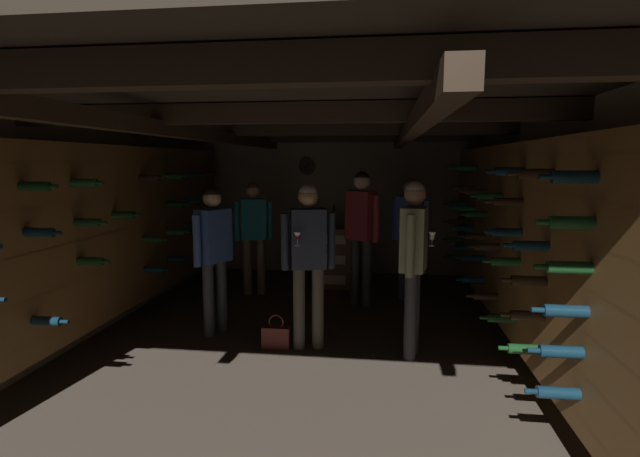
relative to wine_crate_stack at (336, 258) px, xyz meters
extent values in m
plane|color=#473D33|center=(-0.12, -2.22, -0.45)|extent=(8.40, 8.40, 0.00)
cube|color=gray|center=(-0.12, 1.01, 0.73)|extent=(4.72, 0.06, 2.35)
cube|color=gray|center=(-2.45, -2.22, 0.73)|extent=(0.06, 6.40, 2.35)
cube|color=gray|center=(2.21, -2.22, 0.73)|extent=(0.06, 6.40, 2.35)
cube|color=black|center=(-0.12, -2.22, 1.93)|extent=(4.72, 6.52, 0.06)
cube|color=#2D2116|center=(-0.12, -5.02, 1.81)|extent=(4.60, 0.14, 0.16)
cube|color=#2D2116|center=(-0.12, -3.16, 1.81)|extent=(4.60, 0.14, 0.16)
cube|color=#2D2116|center=(-0.12, -1.29, 1.81)|extent=(4.60, 0.14, 0.16)
cube|color=#2D2116|center=(-0.12, 0.58, 1.81)|extent=(4.60, 0.14, 0.16)
cube|color=#2D2116|center=(-1.16, -2.22, 1.70)|extent=(0.12, 6.40, 0.12)
cube|color=#2D2116|center=(0.91, -2.22, 1.70)|extent=(0.12, 6.40, 0.12)
cylinder|color=white|center=(-0.59, 0.96, 1.35)|extent=(0.26, 0.02, 0.26)
cylinder|color=#2D2314|center=(-0.59, 0.95, 1.35)|extent=(0.28, 0.01, 0.28)
cube|color=black|center=(-0.59, 0.95, 1.35)|extent=(0.09, 0.01, 0.03)
cube|color=black|center=(-0.59, 0.94, 1.35)|extent=(0.11, 0.01, 0.11)
cube|color=brown|center=(-2.26, -2.07, 0.70)|extent=(0.32, 5.50, 1.80)
cylinder|color=#0F2838|center=(-2.00, -3.61, 0.16)|extent=(0.28, 0.07, 0.07)
cylinder|color=#0F2838|center=(-1.83, -3.61, 0.16)|extent=(0.07, 0.03, 0.03)
cylinder|color=#0F2838|center=(-2.00, -1.78, 0.16)|extent=(0.28, 0.07, 0.07)
cylinder|color=#0F2838|center=(-1.83, -1.78, 0.16)|extent=(0.07, 0.03, 0.03)
cylinder|color=#0F2838|center=(-2.00, -1.16, 0.16)|extent=(0.28, 0.07, 0.07)
cylinder|color=#0F2838|center=(-1.83, -1.16, 0.16)|extent=(0.07, 0.03, 0.03)
cylinder|color=black|center=(-2.00, 0.06, 0.16)|extent=(0.28, 0.07, 0.07)
cylinder|color=black|center=(-1.83, 0.06, 0.16)|extent=(0.07, 0.03, 0.03)
cylinder|color=#0F2838|center=(-1.83, -4.21, 0.52)|extent=(0.07, 0.03, 0.03)
cylinder|color=#143819|center=(-2.00, -2.98, 0.52)|extent=(0.28, 0.07, 0.07)
cylinder|color=#143819|center=(-1.83, -2.98, 0.52)|extent=(0.07, 0.03, 0.03)
cylinder|color=#143819|center=(-2.00, -1.77, 0.52)|extent=(0.28, 0.07, 0.07)
cylinder|color=#143819|center=(-1.83, -1.77, 0.52)|extent=(0.07, 0.03, 0.03)
cylinder|color=#194723|center=(-2.00, -1.15, 0.52)|extent=(0.28, 0.07, 0.07)
cylinder|color=#194723|center=(-1.83, -1.15, 0.52)|extent=(0.07, 0.03, 0.03)
cylinder|color=#0F2838|center=(-2.00, -0.55, 0.52)|extent=(0.28, 0.07, 0.07)
cylinder|color=#0F2838|center=(-1.83, -0.55, 0.52)|extent=(0.07, 0.03, 0.03)
cylinder|color=#194723|center=(-2.00, 0.07, 0.52)|extent=(0.28, 0.07, 0.07)
cylinder|color=#194723|center=(-1.83, 0.07, 0.52)|extent=(0.07, 0.03, 0.03)
cylinder|color=#0F2838|center=(-2.00, -3.61, 0.88)|extent=(0.28, 0.07, 0.07)
cylinder|color=#0F2838|center=(-1.83, -3.61, 0.88)|extent=(0.07, 0.03, 0.03)
cylinder|color=#143819|center=(-2.00, -2.99, 0.88)|extent=(0.28, 0.07, 0.07)
cylinder|color=#143819|center=(-1.83, -2.99, 0.88)|extent=(0.07, 0.03, 0.03)
cylinder|color=#143819|center=(-2.00, -2.38, 0.88)|extent=(0.28, 0.07, 0.07)
cylinder|color=#143819|center=(-1.83, -2.38, 0.88)|extent=(0.07, 0.03, 0.03)
cylinder|color=#143819|center=(-2.00, -1.14, 0.88)|extent=(0.28, 0.07, 0.07)
cylinder|color=#143819|center=(-1.83, -1.14, 0.88)|extent=(0.07, 0.03, 0.03)
cylinder|color=#0F2838|center=(-2.00, -0.55, 0.88)|extent=(0.28, 0.07, 0.07)
cylinder|color=#0F2838|center=(-1.83, -0.55, 0.88)|extent=(0.07, 0.03, 0.03)
cylinder|color=#194723|center=(-2.00, 0.08, 0.88)|extent=(0.28, 0.07, 0.07)
cylinder|color=#194723|center=(-1.83, 0.08, 0.88)|extent=(0.07, 0.03, 0.03)
cylinder|color=#143819|center=(-2.00, -3.61, 1.24)|extent=(0.28, 0.07, 0.07)
cylinder|color=#143819|center=(-1.83, -3.61, 1.24)|extent=(0.07, 0.03, 0.03)
cylinder|color=#194723|center=(-2.00, -3.00, 1.24)|extent=(0.28, 0.07, 0.07)
cylinder|color=#194723|center=(-1.83, -3.00, 1.24)|extent=(0.07, 0.03, 0.03)
cylinder|color=black|center=(-2.00, -1.78, 1.24)|extent=(0.28, 0.07, 0.07)
cylinder|color=black|center=(-1.83, -1.78, 1.24)|extent=(0.07, 0.03, 0.03)
cylinder|color=#194723|center=(-2.00, -1.15, 1.24)|extent=(0.28, 0.07, 0.07)
cylinder|color=#194723|center=(-1.83, -1.15, 1.24)|extent=(0.07, 0.03, 0.03)
cylinder|color=#0F2838|center=(-2.00, -0.53, 1.24)|extent=(0.28, 0.07, 0.07)
cylinder|color=#0F2838|center=(-1.83, -0.53, 1.24)|extent=(0.07, 0.03, 0.03)
cylinder|color=black|center=(-2.00, 0.08, 1.24)|extent=(0.28, 0.07, 0.07)
cylinder|color=black|center=(-1.83, 0.08, 1.24)|extent=(0.07, 0.03, 0.03)
cube|color=brown|center=(-2.11, -2.07, -0.02)|extent=(0.02, 5.50, 0.02)
cube|color=brown|center=(-2.11, -2.07, 0.34)|extent=(0.02, 5.50, 0.02)
cube|color=brown|center=(-2.11, -2.07, 0.70)|extent=(0.02, 5.50, 0.02)
cube|color=brown|center=(-2.11, -2.07, 1.06)|extent=(0.02, 5.50, 0.02)
cube|color=brown|center=(-2.11, -2.07, 1.42)|extent=(0.02, 5.50, 0.02)
cube|color=brown|center=(2.02, -2.07, 0.70)|extent=(0.32, 5.50, 1.80)
cylinder|color=#0F2838|center=(1.76, -4.12, 0.06)|extent=(0.28, 0.07, 0.07)
cylinder|color=#0F2838|center=(1.58, -4.12, 0.06)|extent=(0.07, 0.03, 0.03)
cylinder|color=#143819|center=(1.76, -3.45, 0.06)|extent=(0.28, 0.07, 0.07)
cylinder|color=#143819|center=(1.58, -3.45, 0.06)|extent=(0.07, 0.03, 0.03)
cylinder|color=#143819|center=(1.76, -2.75, 0.06)|extent=(0.28, 0.07, 0.07)
cylinder|color=#143819|center=(1.58, -2.75, 0.06)|extent=(0.07, 0.03, 0.03)
cylinder|color=black|center=(1.76, -2.07, 0.06)|extent=(0.28, 0.07, 0.07)
cylinder|color=black|center=(1.58, -2.07, 0.06)|extent=(0.07, 0.03, 0.03)
cylinder|color=#0F2838|center=(1.76, -1.37, 0.06)|extent=(0.28, 0.07, 0.07)
cylinder|color=#0F2838|center=(1.58, -1.37, 0.06)|extent=(0.07, 0.03, 0.03)
cylinder|color=#143819|center=(1.76, -0.01, 0.06)|extent=(0.28, 0.07, 0.07)
cylinder|color=#143819|center=(1.58, -0.01, 0.06)|extent=(0.07, 0.03, 0.03)
cylinder|color=#0F2838|center=(1.76, -4.12, 0.31)|extent=(0.28, 0.07, 0.07)
cylinder|color=#0F2838|center=(1.58, -4.12, 0.31)|extent=(0.07, 0.03, 0.03)
cylinder|color=black|center=(1.76, -3.45, 0.31)|extent=(0.28, 0.07, 0.07)
cylinder|color=black|center=(1.58, -3.45, 0.31)|extent=(0.07, 0.03, 0.03)
cylinder|color=#0F2838|center=(1.76, -1.38, 0.31)|extent=(0.28, 0.07, 0.07)
cylinder|color=#0F2838|center=(1.58, -1.38, 0.31)|extent=(0.07, 0.03, 0.03)
cylinder|color=#0F2838|center=(1.76, -0.69, 0.31)|extent=(0.28, 0.07, 0.07)
cylinder|color=#0F2838|center=(1.58, -0.69, 0.31)|extent=(0.07, 0.03, 0.03)
cylinder|color=#143819|center=(1.76, -0.01, 0.31)|extent=(0.28, 0.07, 0.07)
cylinder|color=#143819|center=(1.58, -0.01, 0.31)|extent=(0.07, 0.03, 0.03)
cylinder|color=#0F2838|center=(1.76, -4.15, 0.57)|extent=(0.28, 0.07, 0.07)
cylinder|color=#0F2838|center=(1.58, -4.15, 0.57)|extent=(0.07, 0.03, 0.03)
cylinder|color=black|center=(1.76, -3.44, 0.57)|extent=(0.28, 0.07, 0.07)
cylinder|color=black|center=(1.58, -3.44, 0.57)|extent=(0.07, 0.03, 0.03)
cylinder|color=#194723|center=(1.76, -2.77, 0.57)|extent=(0.28, 0.07, 0.07)
cylinder|color=#194723|center=(1.58, -2.77, 0.57)|extent=(0.07, 0.03, 0.03)
cylinder|color=black|center=(1.76, -2.06, 0.57)|extent=(0.28, 0.07, 0.07)
cylinder|color=black|center=(1.58, -2.06, 0.57)|extent=(0.07, 0.03, 0.03)
cylinder|color=black|center=(1.76, -1.38, 0.57)|extent=(0.28, 0.07, 0.07)
cylinder|color=black|center=(1.58, -1.38, 0.57)|extent=(0.07, 0.03, 0.03)
cylinder|color=#0F2838|center=(1.76, -0.70, 0.57)|extent=(0.28, 0.07, 0.07)
cylinder|color=#0F2838|center=(1.58, -0.70, 0.57)|extent=(0.07, 0.03, 0.03)
cylinder|color=black|center=(1.76, -0.02, 0.57)|extent=(0.28, 0.07, 0.07)
cylinder|color=black|center=(1.58, -0.02, 0.57)|extent=(0.07, 0.03, 0.03)
cylinder|color=#143819|center=(1.76, -4.15, 0.83)|extent=(0.28, 0.07, 0.07)
cylinder|color=#143819|center=(1.58, -4.15, 0.83)|extent=(0.07, 0.03, 0.03)
cylinder|color=#0F2838|center=(1.76, -3.43, 0.83)|extent=(0.28, 0.07, 0.07)
cylinder|color=#0F2838|center=(1.58, -3.43, 0.83)|extent=(0.07, 0.03, 0.03)
cylinder|color=#0F2838|center=(1.76, -2.77, 0.83)|extent=(0.28, 0.07, 0.07)
cylinder|color=#0F2838|center=(1.58, -2.77, 0.83)|extent=(0.07, 0.03, 0.03)
cylinder|color=#143819|center=(1.76, -1.39, 0.83)|extent=(0.28, 0.07, 0.07)
cylinder|color=#143819|center=(1.58, -1.39, 0.83)|extent=(0.07, 0.03, 0.03)
cylinder|color=#194723|center=(1.76, -0.71, 0.83)|extent=(0.28, 0.07, 0.07)
cylinder|color=#194723|center=(1.58, -0.71, 0.83)|extent=(0.07, 0.03, 0.03)
cylinder|color=#0F2838|center=(1.76, -0.01, 0.83)|extent=(0.28, 0.07, 0.07)
cylinder|color=#0F2838|center=(1.58, -0.01, 0.83)|extent=(0.07, 0.03, 0.03)
cylinder|color=#194723|center=(1.76, -4.13, 1.09)|extent=(0.28, 0.07, 0.07)
cylinder|color=#194723|center=(1.58, -4.13, 1.09)|extent=(0.07, 0.03, 0.03)
cylinder|color=black|center=(1.76, -2.75, 1.09)|extent=(0.28, 0.07, 0.07)
cylinder|color=black|center=(1.58, -2.75, 1.09)|extent=(0.07, 0.03, 0.03)
cylinder|color=#143819|center=(1.76, -2.06, 1.09)|extent=(0.28, 0.07, 0.07)
cylinder|color=#143819|center=(1.58, -2.06, 1.09)|extent=(0.07, 0.03, 0.03)
cylinder|color=black|center=(1.76, -1.37, 1.09)|extent=(0.28, 0.07, 0.07)
cylinder|color=black|center=(1.58, -1.37, 1.09)|extent=(0.07, 0.03, 0.03)
cylinder|color=black|center=(1.76, -0.69, 1.09)|extent=(0.28, 0.07, 0.07)
cylinder|color=black|center=(1.58, -0.69, 1.09)|extent=(0.07, 0.03, 0.03)
cylinder|color=#0F2838|center=(1.76, -4.13, 1.34)|extent=(0.28, 0.07, 0.07)
cylinder|color=#0F2838|center=(1.58, -4.13, 1.34)|extent=(0.07, 0.03, 0.03)
cylinder|color=black|center=(1.76, -3.45, 1.34)|extent=(0.28, 0.07, 0.07)
cylinder|color=black|center=(1.58, -3.45, 1.34)|extent=(0.07, 0.03, 0.03)
cylinder|color=#0F2838|center=(1.76, -2.76, 1.34)|extent=(0.28, 0.07, 0.07)
cylinder|color=#0F2838|center=(1.58, -2.76, 1.34)|extent=(0.07, 0.03, 0.03)
cylinder|color=#194723|center=(1.76, -0.69, 1.34)|extent=(0.28, 0.07, 0.07)
cylinder|color=#194723|center=(1.58, -0.69, 1.34)|extent=(0.07, 0.03, 0.03)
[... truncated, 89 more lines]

